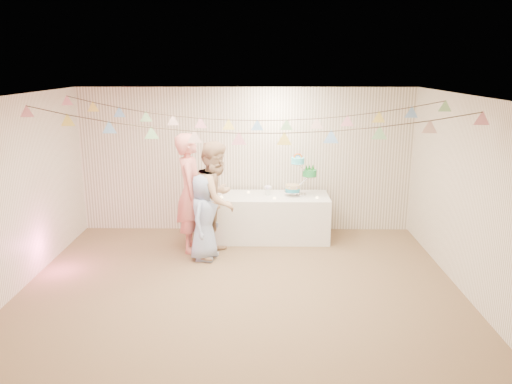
{
  "coord_description": "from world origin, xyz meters",
  "views": [
    {
      "loc": [
        0.29,
        -6.35,
        3.0
      ],
      "look_at": [
        0.2,
        0.8,
        1.15
      ],
      "focal_mm": 35.0,
      "sensor_mm": 36.0,
      "label": 1
    }
  ],
  "objects_px": {
    "person_adult_b": "(216,199)",
    "person_child": "(204,217)",
    "cake_stand": "(300,177)",
    "table": "(268,217)",
    "person_adult_a": "(191,193)"
  },
  "relations": [
    {
      "from": "table",
      "to": "cake_stand",
      "type": "height_order",
      "value": "cake_stand"
    },
    {
      "from": "person_adult_b",
      "to": "person_child",
      "type": "xyz_separation_m",
      "value": [
        -0.18,
        -0.18,
        -0.24
      ]
    },
    {
      "from": "table",
      "to": "person_adult_a",
      "type": "relative_size",
      "value": 1.07
    },
    {
      "from": "cake_stand",
      "to": "person_child",
      "type": "height_order",
      "value": "cake_stand"
    },
    {
      "from": "cake_stand",
      "to": "table",
      "type": "bearing_deg",
      "value": -174.81
    },
    {
      "from": "cake_stand",
      "to": "person_adult_b",
      "type": "relative_size",
      "value": 0.37
    },
    {
      "from": "person_child",
      "to": "cake_stand",
      "type": "bearing_deg",
      "value": -41.96
    },
    {
      "from": "person_adult_a",
      "to": "person_child",
      "type": "bearing_deg",
      "value": -151.66
    },
    {
      "from": "person_child",
      "to": "person_adult_a",
      "type": "bearing_deg",
      "value": 48.66
    },
    {
      "from": "person_adult_a",
      "to": "table",
      "type": "bearing_deg",
      "value": -71.03
    },
    {
      "from": "cake_stand",
      "to": "person_child",
      "type": "bearing_deg",
      "value": -147.62
    },
    {
      "from": "cake_stand",
      "to": "person_adult_a",
      "type": "bearing_deg",
      "value": -161.61
    },
    {
      "from": "table",
      "to": "cake_stand",
      "type": "xyz_separation_m",
      "value": [
        0.55,
        0.05,
        0.7
      ]
    },
    {
      "from": "person_adult_a",
      "to": "person_child",
      "type": "relative_size",
      "value": 1.42
    },
    {
      "from": "cake_stand",
      "to": "person_child",
      "type": "distance_m",
      "value": 1.9
    }
  ]
}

